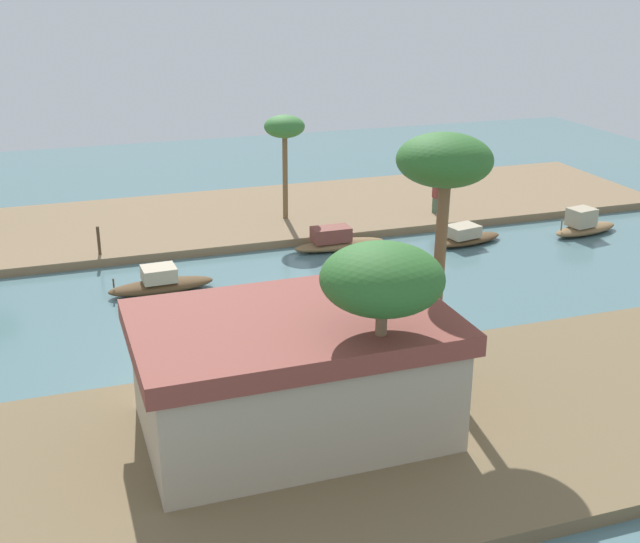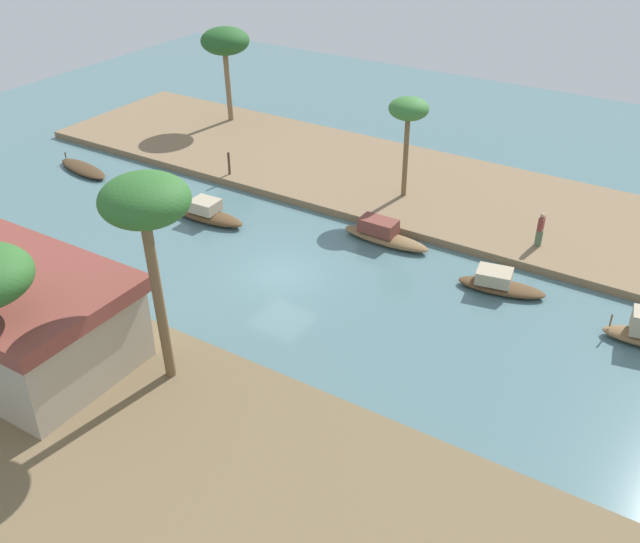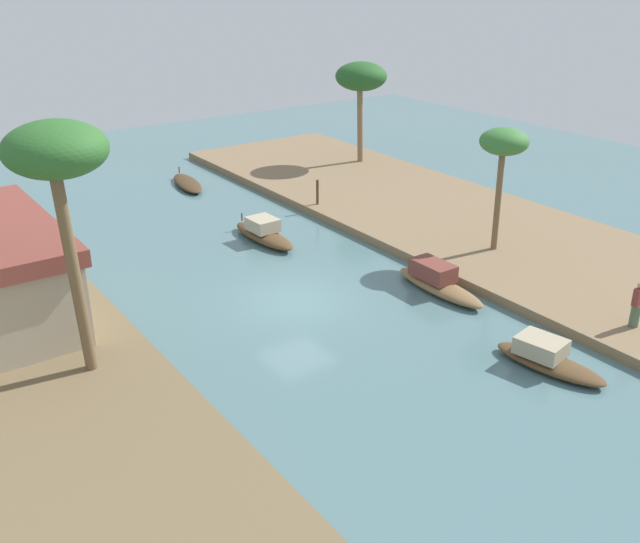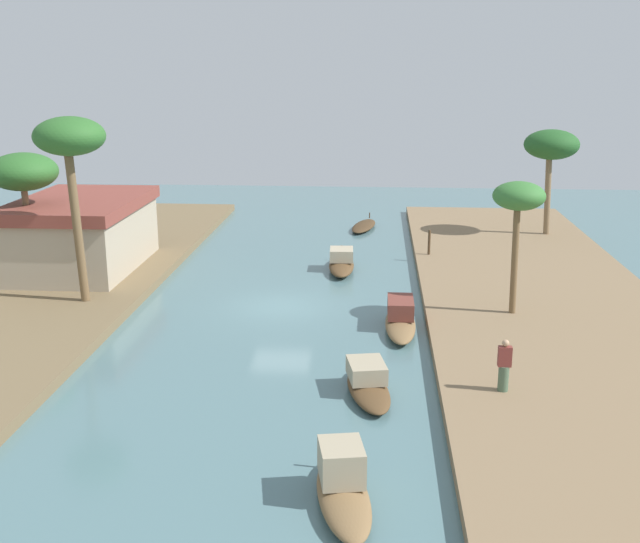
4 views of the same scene
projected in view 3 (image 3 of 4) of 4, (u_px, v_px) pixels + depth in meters
river_water at (296, 301)px, 27.19m from camera, size 66.50×66.50×0.00m
riverbank_left at (497, 237)px, 33.00m from camera, size 44.16×10.18×0.39m
sampan_upstream_small at (547, 358)px, 22.58m from camera, size 3.86×1.90×0.97m
sampan_with_red_awning at (264, 233)px, 32.89m from camera, size 4.37×1.43×1.10m
sampan_midstream at (437, 282)px, 27.83m from camera, size 4.46×1.19×1.14m
sampan_with_tall_canopy at (188, 183)px, 41.01m from camera, size 4.32×1.96×0.70m
person_on_near_bank at (637, 306)px, 24.20m from camera, size 0.33×0.41×1.65m
mooring_post at (317, 192)px, 36.55m from camera, size 0.14×0.14×1.30m
palm_tree_left_near at (504, 145)px, 29.26m from camera, size 2.03×2.03×5.30m
palm_tree_left_far at (361, 78)px, 42.69m from camera, size 3.11×3.11×6.07m
palm_tree_right_short at (57, 157)px, 19.27m from camera, size 2.86×2.86×7.67m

